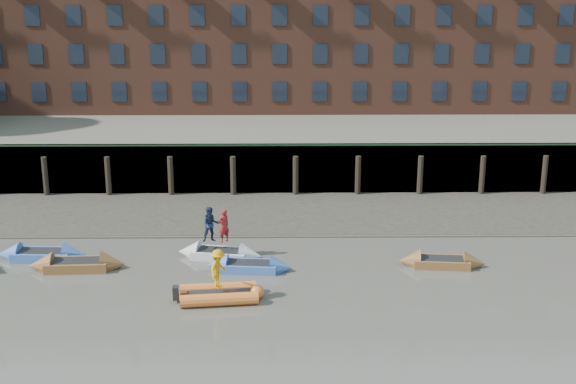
{
  "coord_description": "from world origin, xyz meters",
  "views": [
    {
      "loc": [
        0.99,
        -27.62,
        15.26
      ],
      "look_at": [
        1.41,
        12.0,
        3.2
      ],
      "focal_mm": 50.0,
      "sensor_mm": 36.0,
      "label": 1
    }
  ],
  "objects_px": {
    "rib_tender": "(222,294)",
    "person_rower_b": "(211,225)",
    "rowboat_2": "(77,265)",
    "person_rower_a": "(224,226)",
    "rowboat_6": "(442,262)",
    "person_rib_crew": "(218,269)",
    "rowboat_4": "(249,266)",
    "rowboat_3": "(220,254)",
    "rowboat_1": "(42,255)"
  },
  "relations": [
    {
      "from": "rib_tender",
      "to": "person_rower_b",
      "type": "distance_m",
      "value": 5.54
    },
    {
      "from": "rowboat_2",
      "to": "person_rower_a",
      "type": "bearing_deg",
      "value": 9.44
    },
    {
      "from": "rowboat_6",
      "to": "rib_tender",
      "type": "distance_m",
      "value": 11.4
    },
    {
      "from": "rowboat_6",
      "to": "person_rib_crew",
      "type": "distance_m",
      "value": 11.64
    },
    {
      "from": "rowboat_4",
      "to": "rowboat_2",
      "type": "bearing_deg",
      "value": -176.42
    },
    {
      "from": "rowboat_3",
      "to": "person_rower_a",
      "type": "height_order",
      "value": "person_rower_a"
    },
    {
      "from": "person_rib_crew",
      "to": "rowboat_4",
      "type": "bearing_deg",
      "value": 0.94
    },
    {
      "from": "rowboat_2",
      "to": "person_rower_b",
      "type": "xyz_separation_m",
      "value": [
        6.53,
        1.59,
        1.54
      ]
    },
    {
      "from": "rowboat_1",
      "to": "rowboat_3",
      "type": "distance_m",
      "value": 9.09
    },
    {
      "from": "rowboat_3",
      "to": "person_rib_crew",
      "type": "height_order",
      "value": "person_rib_crew"
    },
    {
      "from": "rowboat_6",
      "to": "person_rower_a",
      "type": "xyz_separation_m",
      "value": [
        -10.96,
        1.33,
        1.51
      ]
    },
    {
      "from": "rowboat_1",
      "to": "person_rower_a",
      "type": "height_order",
      "value": "person_rower_a"
    },
    {
      "from": "rowboat_6",
      "to": "person_rib_crew",
      "type": "relative_size",
      "value": 2.41
    },
    {
      "from": "rowboat_3",
      "to": "person_rower_a",
      "type": "distance_m",
      "value": 1.53
    },
    {
      "from": "rowboat_3",
      "to": "rib_tender",
      "type": "xyz_separation_m",
      "value": [
        0.48,
        -5.14,
        0.06
      ]
    },
    {
      "from": "rib_tender",
      "to": "person_rower_a",
      "type": "xyz_separation_m",
      "value": [
        -0.25,
        5.22,
        1.45
      ]
    },
    {
      "from": "rowboat_3",
      "to": "person_rower_a",
      "type": "xyz_separation_m",
      "value": [
        0.23,
        0.08,
        1.51
      ]
    },
    {
      "from": "rowboat_2",
      "to": "rowboat_6",
      "type": "distance_m",
      "value": 18.17
    },
    {
      "from": "rowboat_3",
      "to": "rowboat_4",
      "type": "xyz_separation_m",
      "value": [
        1.57,
        -1.71,
        -0.01
      ]
    },
    {
      "from": "rowboat_3",
      "to": "person_rib_crew",
      "type": "xyz_separation_m",
      "value": [
        0.32,
        -5.18,
        1.3
      ]
    },
    {
      "from": "rib_tender",
      "to": "rowboat_3",
      "type": "bearing_deg",
      "value": 89.01
    },
    {
      "from": "rowboat_4",
      "to": "person_rower_b",
      "type": "distance_m",
      "value": 3.13
    },
    {
      "from": "rowboat_6",
      "to": "rib_tender",
      "type": "bearing_deg",
      "value": -154.07
    },
    {
      "from": "rowboat_4",
      "to": "rowboat_1",
      "type": "bearing_deg",
      "value": 176.43
    },
    {
      "from": "rowboat_1",
      "to": "rowboat_3",
      "type": "bearing_deg",
      "value": 2.67
    },
    {
      "from": "rib_tender",
      "to": "rowboat_4",
      "type": "bearing_deg",
      "value": 66.07
    },
    {
      "from": "rowboat_1",
      "to": "rib_tender",
      "type": "xyz_separation_m",
      "value": [
        9.57,
        -5.06,
        0.05
      ]
    },
    {
      "from": "rib_tender",
      "to": "person_rower_b",
      "type": "height_order",
      "value": "person_rower_b"
    },
    {
      "from": "rowboat_6",
      "to": "person_rib_crew",
      "type": "bearing_deg",
      "value": -154.12
    },
    {
      "from": "person_rower_b",
      "to": "rowboat_4",
      "type": "bearing_deg",
      "value": -54.85
    },
    {
      "from": "rowboat_3",
      "to": "rowboat_4",
      "type": "bearing_deg",
      "value": -37.21
    },
    {
      "from": "rowboat_3",
      "to": "rib_tender",
      "type": "height_order",
      "value": "rowboat_3"
    },
    {
      "from": "rowboat_1",
      "to": "rowboat_6",
      "type": "xyz_separation_m",
      "value": [
        20.29,
        -1.17,
        -0.02
      ]
    },
    {
      "from": "rowboat_6",
      "to": "person_rower_a",
      "type": "distance_m",
      "value": 11.15
    },
    {
      "from": "rowboat_2",
      "to": "person_rib_crew",
      "type": "bearing_deg",
      "value": -29.73
    },
    {
      "from": "rib_tender",
      "to": "person_rower_b",
      "type": "bearing_deg",
      "value": 93.55
    },
    {
      "from": "person_rower_b",
      "to": "person_rib_crew",
      "type": "distance_m",
      "value": 5.36
    },
    {
      "from": "rowboat_6",
      "to": "person_rower_b",
      "type": "bearing_deg",
      "value": 179.3
    },
    {
      "from": "rowboat_6",
      "to": "person_rower_a",
      "type": "bearing_deg",
      "value": 179.06
    },
    {
      "from": "person_rower_a",
      "to": "person_rib_crew",
      "type": "relative_size",
      "value": 0.96
    },
    {
      "from": "rowboat_2",
      "to": "rowboat_4",
      "type": "relative_size",
      "value": 1.1
    },
    {
      "from": "rowboat_2",
      "to": "person_rower_b",
      "type": "distance_m",
      "value": 6.9
    },
    {
      "from": "rowboat_1",
      "to": "rowboat_6",
      "type": "relative_size",
      "value": 1.06
    },
    {
      "from": "rowboat_2",
      "to": "person_rower_b",
      "type": "height_order",
      "value": "person_rower_b"
    },
    {
      "from": "rowboat_2",
      "to": "rowboat_3",
      "type": "relative_size",
      "value": 1.06
    },
    {
      "from": "rowboat_1",
      "to": "rowboat_3",
      "type": "relative_size",
      "value": 1.02
    },
    {
      "from": "rowboat_2",
      "to": "person_rower_a",
      "type": "distance_m",
      "value": 7.52
    },
    {
      "from": "rowboat_3",
      "to": "rowboat_6",
      "type": "bearing_deg",
      "value": 3.82
    },
    {
      "from": "rowboat_1",
      "to": "person_rib_crew",
      "type": "distance_m",
      "value": 10.79
    },
    {
      "from": "person_rower_a",
      "to": "person_rower_b",
      "type": "height_order",
      "value": "person_rower_b"
    }
  ]
}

